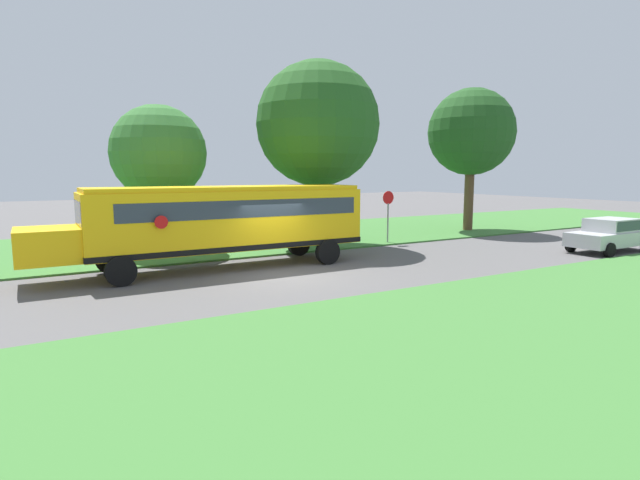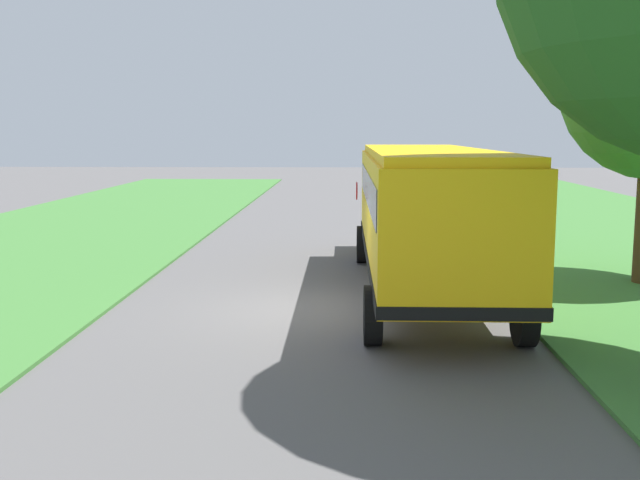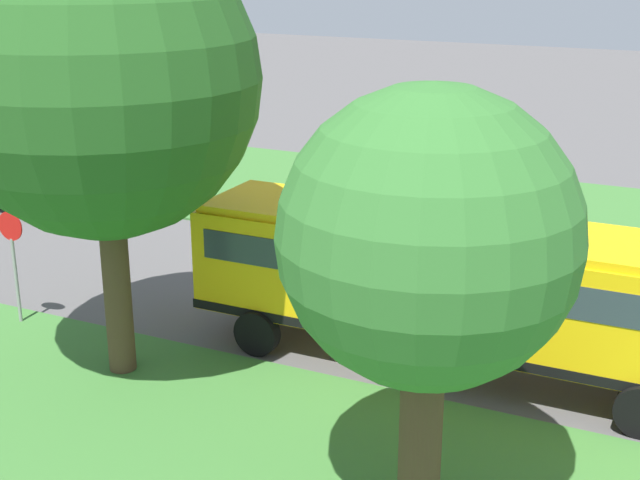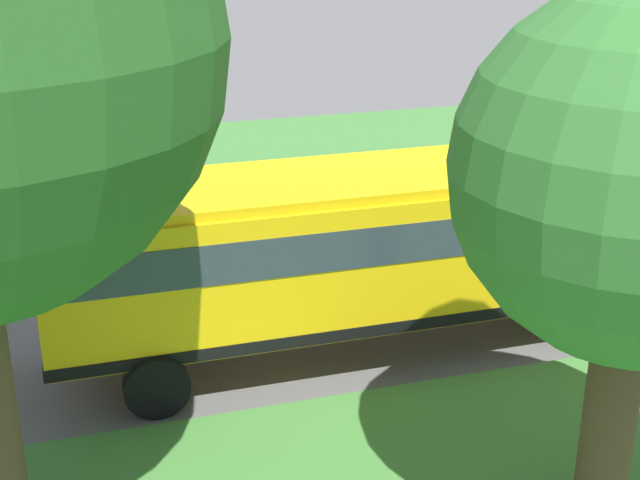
{
  "view_description": "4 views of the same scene",
  "coord_description": "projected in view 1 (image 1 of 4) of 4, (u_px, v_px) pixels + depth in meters",
  "views": [
    {
      "loc": [
        15.86,
        -7.9,
        3.67
      ],
      "look_at": [
        0.16,
        1.31,
        1.21
      ],
      "focal_mm": 28.0,
      "sensor_mm": 36.0,
      "label": 1
    },
    {
      "loc": [
        -0.67,
        14.55,
        3.52
      ],
      "look_at": [
        -0.19,
        0.52,
        1.48
      ],
      "focal_mm": 42.0,
      "sensor_mm": 36.0,
      "label": 2
    },
    {
      "loc": [
        -18.85,
        -6.28,
        8.44
      ],
      "look_at": [
        -1.13,
        2.13,
        1.89
      ],
      "focal_mm": 50.0,
      "sensor_mm": 36.0,
      "label": 3
    },
    {
      "loc": [
        -15.5,
        3.45,
        7.44
      ],
      "look_at": [
        -1.18,
        -0.88,
        1.57
      ],
      "focal_mm": 50.0,
      "sensor_mm": 36.0,
      "label": 4
    }
  ],
  "objects": [
    {
      "name": "ground_plane",
      "position": [
        286.0,
        275.0,
        18.01
      ],
      "size": [
        120.0,
        120.0,
        0.0
      ],
      "primitive_type": "plane",
      "color": "#565454"
    },
    {
      "name": "grass_verge",
      "position": [
        202.0,
        242.0,
        26.55
      ],
      "size": [
        12.0,
        80.0,
        0.08
      ],
      "primitive_type": "cube",
      "color": "#3D7533",
      "rests_on": "ground"
    },
    {
      "name": "grass_far_side",
      "position": [
        481.0,
        350.0,
        10.31
      ],
      "size": [
        10.0,
        80.0,
        0.07
      ],
      "primitive_type": "cube",
      "color": "#3D7533",
      "rests_on": "ground"
    },
    {
      "name": "school_bus",
      "position": [
        222.0,
        219.0,
        19.02
      ],
      "size": [
        2.84,
        12.42,
        3.16
      ],
      "color": "yellow",
      "rests_on": "ground"
    },
    {
      "name": "car_silver_nearest",
      "position": [
        610.0,
        233.0,
        23.27
      ],
      "size": [
        2.02,
        4.4,
        1.56
      ],
      "color": "#B7B7BC",
      "rests_on": "ground"
    },
    {
      "name": "oak_tree_beside_bus",
      "position": [
        161.0,
        153.0,
        22.68
      ],
      "size": [
        4.29,
        4.29,
        6.72
      ],
      "color": "#4C3826",
      "rests_on": "ground"
    },
    {
      "name": "oak_tree_roadside_mid",
      "position": [
        317.0,
        124.0,
        24.17
      ],
      "size": [
        6.02,
        6.02,
        9.04
      ],
      "color": "#4C3826",
      "rests_on": "ground"
    },
    {
      "name": "oak_tree_far_end",
      "position": [
        472.0,
        131.0,
        30.9
      ],
      "size": [
        5.34,
        5.34,
        8.86
      ],
      "color": "brown",
      "rests_on": "ground"
    },
    {
      "name": "stop_sign",
      "position": [
        388.0,
        210.0,
        25.82
      ],
      "size": [
        0.08,
        0.68,
        2.74
      ],
      "color": "gray",
      "rests_on": "ground"
    }
  ]
}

